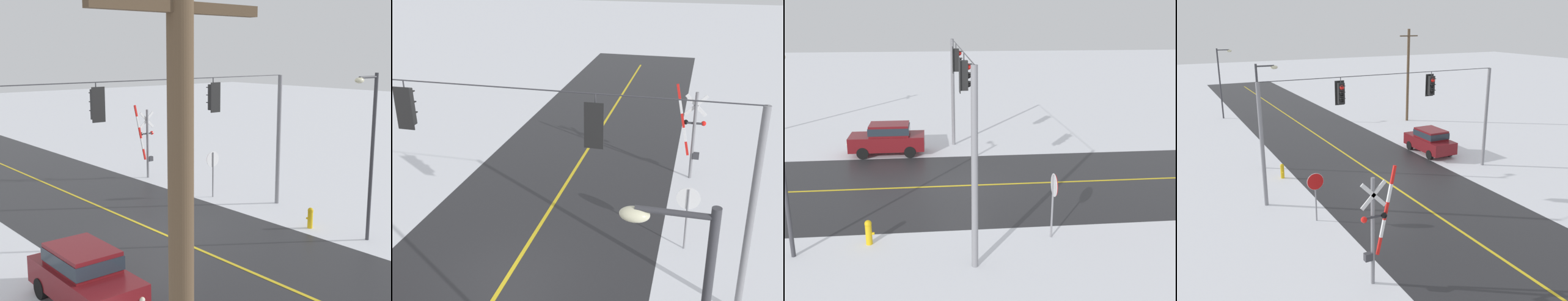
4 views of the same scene
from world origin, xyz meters
The scene contains 4 objects.
ground_plane centered at (0.00, 0.00, 0.00)m, with size 160.00×160.00×0.00m, color white.
signal_span centered at (-0.01, -0.01, 4.08)m, with size 14.20×0.47×6.22m.
stop_sign centered at (-5.34, -2.86, 1.71)m, with size 0.80×0.09×2.35m.
railroad_crossing centered at (-5.20, -8.52, 2.24)m, with size 1.38×0.31×4.31m.
Camera 2 is at (-5.46, 11.64, 9.73)m, focal length 44.37 mm.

